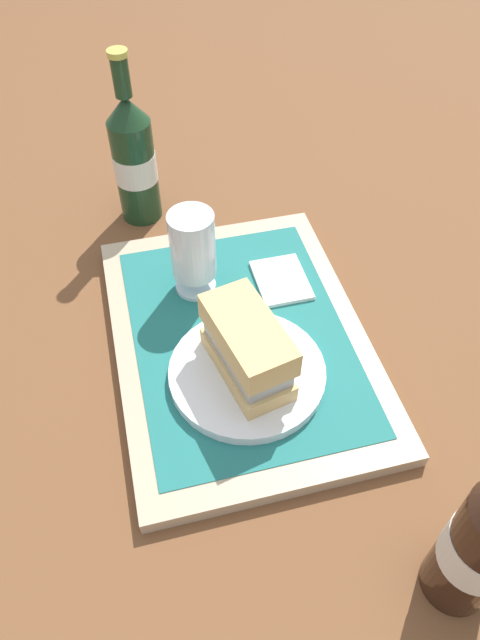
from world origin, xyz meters
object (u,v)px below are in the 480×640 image
(beer_bottle, at_px, (134,159))
(beer_glass, at_px, (193,250))
(sandwich, at_px, (246,345))
(plate, at_px, (247,373))

(beer_bottle, bearing_deg, beer_glass, -166.57)
(sandwich, bearing_deg, beer_glass, -1.98)
(sandwich, distance_m, beer_bottle, 0.38)
(plate, relative_size, beer_bottle, 0.71)
(beer_glass, bearing_deg, sandwich, -169.38)
(sandwich, height_order, beer_glass, beer_glass)
(plate, height_order, beer_glass, beer_glass)
(sandwich, height_order, beer_bottle, beer_bottle)
(sandwich, distance_m, beer_glass, 0.16)
(beer_glass, relative_size, beer_bottle, 0.47)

